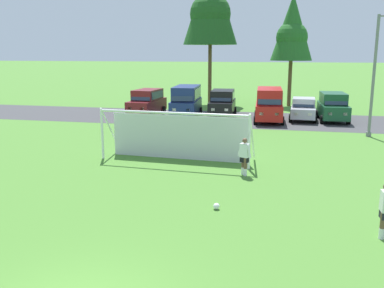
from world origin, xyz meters
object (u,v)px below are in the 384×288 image
parked_car_slot_far_left (147,102)px  soccer_ball (216,206)px  soccer_goal (177,134)px  parked_car_slot_left (186,101)px  player_striker_near (244,157)px  street_lamp (377,75)px  parked_car_slot_center_right (303,109)px  parked_car_slot_right (333,107)px  parked_car_slot_center (269,104)px  parked_car_slot_center_left (222,103)px

parked_car_slot_far_left → soccer_ball: bearing=-65.5°
soccer_goal → parked_car_slot_far_left: size_ratio=1.60×
soccer_goal → parked_car_slot_left: 14.11m
player_striker_near → street_lamp: (6.95, 10.41, 3.03)m
player_striker_near → parked_car_slot_center_right: 16.60m
parked_car_slot_left → parked_car_slot_right: (11.45, 0.61, -0.23)m
parked_car_slot_center_right → street_lamp: bearing=-55.6°
soccer_ball → street_lamp: 16.95m
soccer_goal → parked_car_slot_far_left: 15.42m
player_striker_near → parked_car_slot_center: parked_car_slot_center is taller
parked_car_slot_left → street_lamp: 14.59m
parked_car_slot_center_left → parked_car_slot_right: 8.66m
parked_car_slot_center_left → parked_car_slot_right: size_ratio=1.00×
player_striker_near → parked_car_slot_left: (-6.36, 15.82, 0.52)m
soccer_goal → parked_car_slot_far_left: soccer_goal is taller
parked_car_slot_center → parked_car_slot_right: (4.78, 1.36, -0.23)m
parked_car_slot_center_left → parked_car_slot_center_right: 6.47m
parked_car_slot_far_left → parked_car_slot_center: size_ratio=0.96×
parked_car_slot_center_left → parked_car_slot_left: bearing=-159.8°
parked_car_slot_right → soccer_goal: bearing=-120.8°
parked_car_slot_right → player_striker_near: bearing=-107.2°
player_striker_near → parked_car_slot_center_right: bearing=79.9°
parked_car_slot_left → street_lamp: bearing=-22.1°
parked_car_slot_far_left → parked_car_slot_right: same height
parked_car_slot_far_left → parked_car_slot_center_right: size_ratio=1.10×
parked_car_slot_center_right → parked_car_slot_far_left: bearing=-178.8°
soccer_ball → parked_car_slot_center_left: (-3.07, 21.21, 1.00)m
street_lamp → parked_car_slot_center_left: bearing=148.5°
soccer_goal → parked_car_slot_center_right: soccer_goal is taller
parked_car_slot_far_left → parked_car_slot_left: bearing=-4.2°
parked_car_slot_left → parked_car_slot_center_left: size_ratio=1.05×
parked_car_slot_far_left → parked_car_slot_center_left: size_ratio=1.00×
parked_car_slot_center_left → parked_car_slot_right: same height
parked_car_slot_center_left → parked_car_slot_right: (8.65, -0.42, 0.00)m
parked_car_slot_center_left → parked_car_slot_center: bearing=-24.7°
soccer_ball → parked_car_slot_far_left: 22.47m
soccer_goal → parked_car_slot_far_left: (-6.29, 14.07, -0.18)m
player_striker_near → parked_car_slot_center_left: size_ratio=0.35×
soccer_ball → parked_car_slot_center_right: (3.38, 20.70, 0.77)m
player_striker_near → street_lamp: size_ratio=0.22×
parked_car_slot_far_left → parked_car_slot_center_left: same height
parked_car_slot_far_left → parked_car_slot_right: bearing=1.4°
soccer_goal → parked_car_slot_center_right: size_ratio=1.76×
parked_car_slot_far_left → parked_car_slot_center_right: bearing=1.2°
parked_car_slot_center_left → parked_car_slot_center: 4.26m
parked_car_slot_far_left → parked_car_slot_center_right: 12.70m
soccer_goal → player_striker_near: soccer_goal is taller
player_striker_near → parked_car_slot_center_right: size_ratio=0.38×
player_striker_near → parked_car_slot_left: size_ratio=0.33×
soccer_ball → parked_car_slot_right: 21.55m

